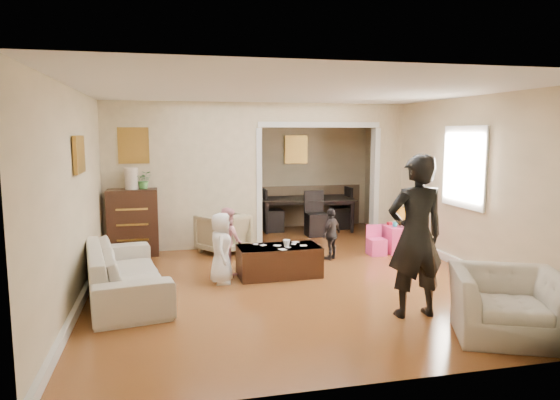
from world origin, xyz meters
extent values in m
plane|color=#995A27|center=(0.00, 0.00, 0.00)|extent=(7.00, 7.00, 0.00)
cube|color=beige|center=(-1.38, 1.80, 1.30)|extent=(2.75, 0.18, 2.60)
cube|color=beige|center=(2.48, 1.80, 1.30)|extent=(0.55, 0.18, 2.60)
cube|color=beige|center=(1.10, 1.80, 2.42)|extent=(2.22, 0.18, 0.35)
cube|color=white|center=(2.73, -0.40, 1.55)|extent=(0.03, 0.95, 1.10)
cube|color=brown|center=(-2.20, 1.70, 1.85)|extent=(0.45, 0.03, 0.55)
cube|color=brown|center=(-2.71, -0.60, 1.80)|extent=(0.03, 0.55, 0.40)
cube|color=brown|center=(1.10, 3.44, 1.70)|extent=(0.45, 0.03, 0.55)
imported|color=beige|center=(-2.22, -0.71, 0.33)|extent=(1.23, 2.35, 0.65)
imported|color=tan|center=(-0.75, 1.38, 0.34)|extent=(1.02, 1.02, 0.68)
imported|color=beige|center=(1.65, -2.89, 0.34)|extent=(1.31, 1.24, 0.68)
cube|color=black|center=(-2.24, 1.53, 0.56)|extent=(0.82, 0.46, 1.13)
cylinder|color=beige|center=(-2.24, 1.53, 1.31)|extent=(0.22, 0.22, 0.36)
imported|color=#356E31|center=(-2.04, 1.53, 1.28)|extent=(0.27, 0.23, 0.30)
cube|color=#3C1E13|center=(-0.12, -0.26, 0.22)|extent=(1.19, 0.61, 0.44)
imported|color=white|center=(-0.02, -0.31, 0.49)|extent=(0.11, 0.11, 0.10)
cube|color=#E53C7E|center=(2.23, 0.71, 0.23)|extent=(0.49, 0.49, 0.47)
cube|color=yellow|center=(2.35, 0.81, 0.62)|extent=(0.20, 0.07, 0.30)
cylinder|color=teal|center=(2.13, 0.66, 0.51)|extent=(0.08, 0.08, 0.08)
cube|color=#B51623|center=(2.11, 0.83, 0.49)|extent=(0.10, 0.08, 0.05)
imported|color=silver|center=(2.28, 0.59, 0.49)|extent=(0.21, 0.21, 0.05)
imported|color=black|center=(1.25, 3.01, 0.35)|extent=(2.11, 1.38, 0.69)
imported|color=black|center=(1.01, -2.15, 0.92)|extent=(0.67, 0.44, 1.84)
imported|color=white|center=(-0.97, -0.41, 0.49)|extent=(0.38, 0.52, 0.98)
imported|color=pink|center=(-0.82, 0.04, 0.49)|extent=(0.52, 0.58, 0.99)
imported|color=black|center=(0.93, 0.49, 0.42)|extent=(0.51, 0.48, 0.85)
cube|color=white|center=(-0.12, -0.47, 0.44)|extent=(0.12, 0.14, 0.00)
cube|color=white|center=(-0.33, -0.14, 0.44)|extent=(0.11, 0.11, 0.00)
cube|color=white|center=(-0.42, -0.05, 0.44)|extent=(0.09, 0.10, 0.00)
cube|color=white|center=(0.18, -0.05, 0.44)|extent=(0.12, 0.10, 0.00)
cube|color=white|center=(0.23, -0.31, 0.44)|extent=(0.10, 0.09, 0.00)
cube|color=white|center=(-0.01, -0.36, 0.44)|extent=(0.09, 0.10, 0.00)
cube|color=white|center=(0.12, -0.17, 0.44)|extent=(0.10, 0.10, 0.00)
cube|color=white|center=(-0.14, -0.21, 0.44)|extent=(0.13, 0.13, 0.00)
camera|label=1|loc=(-1.68, -7.12, 2.06)|focal=32.03mm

